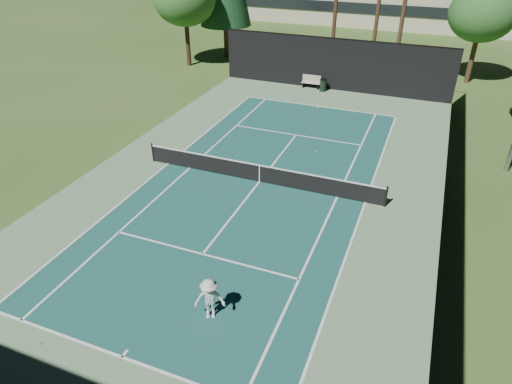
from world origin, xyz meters
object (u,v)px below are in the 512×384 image
at_px(tennis_ball_a, 40,344).
at_px(tennis_ball_b, 273,166).
at_px(tennis_net, 259,173).
at_px(park_bench, 311,81).
at_px(tennis_ball_c, 316,152).
at_px(tennis_ball_d, 237,155).
at_px(trash_bin, 323,85).
at_px(player, 210,299).

relative_size(tennis_ball_a, tennis_ball_b, 1.01).
xyz_separation_m(tennis_net, park_bench, (-1.68, 15.79, -0.01)).
height_order(tennis_ball_a, tennis_ball_c, tennis_ball_c).
relative_size(tennis_ball_d, trash_bin, 0.06).
distance_m(tennis_ball_c, park_bench, 11.85).
height_order(tennis_ball_b, tennis_ball_c, tennis_ball_c).
height_order(tennis_net, tennis_ball_c, tennis_net).
bearing_deg(player, tennis_ball_c, 67.93).
height_order(tennis_net, park_bench, tennis_net).
xyz_separation_m(player, tennis_ball_d, (-4.14, 11.71, -0.79)).
bearing_deg(player, tennis_ball_b, 76.61).
bearing_deg(tennis_net, tennis_ball_c, 68.13).
distance_m(tennis_ball_a, tennis_ball_d, 14.83).
bearing_deg(player, tennis_ball_a, -168.02).
height_order(player, tennis_ball_c, player).
relative_size(tennis_net, tennis_ball_c, 181.26).
distance_m(tennis_ball_a, park_bench, 28.25).
relative_size(tennis_net, park_bench, 8.60).
xyz_separation_m(tennis_ball_a, tennis_ball_b, (2.85, 14.28, -0.00)).
relative_size(tennis_net, tennis_ball_a, 210.35).
distance_m(park_bench, trash_bin, 1.16).
xyz_separation_m(player, tennis_ball_b, (-1.73, 11.16, -0.79)).
distance_m(tennis_net, player, 9.50).
bearing_deg(tennis_ball_a, player, 34.19).
bearing_deg(tennis_ball_d, tennis_ball_c, 26.96).
bearing_deg(trash_bin, park_bench, 158.43).
bearing_deg(tennis_ball_b, tennis_ball_a, -101.29).
distance_m(tennis_net, tennis_ball_c, 4.85).
xyz_separation_m(tennis_ball_b, park_bench, (-1.77, 13.95, 0.52)).
xyz_separation_m(tennis_ball_a, park_bench, (1.08, 28.22, 0.52)).
xyz_separation_m(tennis_ball_c, tennis_ball_d, (-4.10, -2.09, -0.01)).
bearing_deg(tennis_ball_c, tennis_net, -111.87).
bearing_deg(tennis_ball_d, trash_bin, 82.49).
bearing_deg(tennis_ball_d, player, -70.54).
relative_size(tennis_net, player, 7.88).
bearing_deg(park_bench, trash_bin, -21.57).
bearing_deg(tennis_net, tennis_ball_a, -102.48).
bearing_deg(park_bench, tennis_ball_d, -92.70).
bearing_deg(trash_bin, tennis_ball_d, -97.51).
bearing_deg(tennis_ball_b, player, -81.17).
bearing_deg(tennis_ball_c, trash_bin, 102.38).
distance_m(tennis_ball_a, trash_bin, 27.88).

